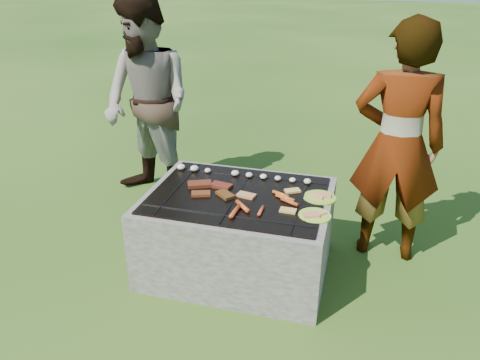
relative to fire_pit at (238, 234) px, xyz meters
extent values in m
plane|color=#1E4711|center=(0.00, 0.00, -0.28)|extent=(60.00, 60.00, 0.00)
cube|color=gray|center=(0.00, 0.41, 0.02)|extent=(1.30, 0.18, 0.60)
cube|color=gray|center=(0.00, -0.41, 0.02)|extent=(1.30, 0.18, 0.60)
cube|color=gray|center=(-0.56, 0.00, 0.02)|extent=(0.18, 0.64, 0.60)
cube|color=#A79F94|center=(0.56, 0.00, 0.02)|extent=(0.18, 0.64, 0.60)
cube|color=black|center=(0.00, 0.00, -0.04)|extent=(0.94, 0.64, 0.48)
sphere|color=#FF5914|center=(0.00, 0.00, 0.18)|extent=(0.10, 0.10, 0.10)
cube|color=black|center=(0.00, 0.00, 0.32)|extent=(1.20, 0.90, 0.01)
cylinder|color=black|center=(-0.45, 0.00, 0.33)|extent=(0.01, 0.88, 0.01)
cylinder|color=black|center=(0.00, 0.00, 0.33)|extent=(0.01, 0.88, 0.01)
cylinder|color=black|center=(0.45, 0.00, 0.33)|extent=(0.01, 0.88, 0.01)
cylinder|color=black|center=(0.00, -0.32, 0.33)|extent=(1.18, 0.01, 0.01)
cylinder|color=black|center=(0.00, 0.32, 0.33)|extent=(1.18, 0.01, 0.01)
ellipsoid|color=#EEE9CA|center=(-0.55, 0.30, 0.35)|extent=(0.06, 0.06, 0.04)
ellipsoid|color=beige|center=(-0.44, 0.30, 0.35)|extent=(0.06, 0.06, 0.04)
ellipsoid|color=#EFEBCB|center=(-0.33, 0.30, 0.35)|extent=(0.05, 0.05, 0.03)
ellipsoid|color=silver|center=(-0.11, 0.30, 0.35)|extent=(0.06, 0.06, 0.04)
ellipsoid|color=beige|center=(0.00, 0.30, 0.35)|extent=(0.05, 0.05, 0.04)
ellipsoid|color=white|center=(0.11, 0.30, 0.35)|extent=(0.05, 0.05, 0.04)
ellipsoid|color=beige|center=(0.23, 0.30, 0.35)|extent=(0.05, 0.05, 0.03)
ellipsoid|color=white|center=(0.34, 0.30, 0.35)|extent=(0.05, 0.05, 0.03)
ellipsoid|color=beige|center=(0.45, 0.30, 0.35)|extent=(0.06, 0.06, 0.04)
cube|color=maroon|center=(-0.31, 0.06, 0.34)|extent=(0.20, 0.16, 0.03)
cube|color=maroon|center=(-0.15, 0.08, 0.34)|extent=(0.17, 0.11, 0.02)
cube|color=#95401B|center=(-0.25, -0.08, 0.34)|extent=(0.15, 0.11, 0.02)
cube|color=brown|center=(-0.08, -0.05, 0.34)|extent=(0.16, 0.15, 0.02)
cylinder|color=orange|center=(0.30, 0.05, 0.34)|extent=(0.13, 0.08, 0.02)
cylinder|color=orange|center=(0.34, 0.00, 0.34)|extent=(0.14, 0.08, 0.03)
cylinder|color=red|center=(0.38, -0.05, 0.34)|extent=(0.13, 0.09, 0.03)
cylinder|color=#CF5C22|center=(0.09, -0.20, 0.34)|extent=(0.13, 0.14, 0.03)
cylinder|color=#E05824|center=(0.22, -0.22, 0.34)|extent=(0.02, 0.12, 0.02)
cylinder|color=#C1571F|center=(0.06, -0.28, 0.34)|extent=(0.04, 0.16, 0.03)
cube|color=tan|center=(0.06, -0.02, 0.34)|extent=(0.14, 0.10, 0.02)
cube|color=#D1BF6B|center=(0.38, -0.16, 0.34)|extent=(0.11, 0.07, 0.01)
cube|color=tan|center=(0.36, 0.14, 0.34)|extent=(0.13, 0.11, 0.01)
cylinder|color=gold|center=(0.56, 0.10, 0.33)|extent=(0.30, 0.30, 0.01)
cube|color=#E1AD73|center=(0.54, 0.08, 0.34)|extent=(0.09, 0.06, 0.02)
cube|color=tan|center=(0.59, 0.12, 0.34)|extent=(0.10, 0.06, 0.02)
cylinder|color=#E2FD3C|center=(0.56, -0.16, 0.32)|extent=(0.26, 0.26, 0.01)
cube|color=#EEA97A|center=(0.54, -0.18, 0.34)|extent=(0.12, 0.09, 0.02)
cube|color=#F2AE7C|center=(0.59, -0.14, 0.34)|extent=(0.09, 0.09, 0.01)
imported|color=#A99D8D|center=(1.06, 0.51, 0.62)|extent=(0.66, 0.44, 1.80)
imported|color=gray|center=(-1.10, 0.91, 0.66)|extent=(1.13, 1.03, 1.88)
camera|label=1|loc=(0.79, -2.85, 1.81)|focal=35.00mm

